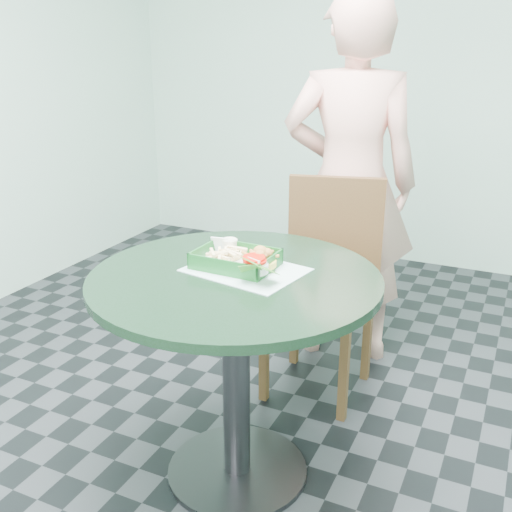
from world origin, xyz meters
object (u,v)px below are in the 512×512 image
at_px(dining_chair, 326,272).
at_px(diner_person, 351,160).
at_px(food_basket, 236,268).
at_px(sauce_ramekin, 229,248).
at_px(cafe_table, 236,328).
at_px(crab_sandwich, 260,262).

xyz_separation_m(dining_chair, diner_person, (-0.01, 0.32, 0.43)).
bearing_deg(food_basket, sauce_ramekin, 129.46).
distance_m(diner_person, sauce_ramekin, 0.93).
relative_size(dining_chair, sauce_ramekin, 17.55).
bearing_deg(dining_chair, food_basket, -112.77).
height_order(cafe_table, crab_sandwich, crab_sandwich).
xyz_separation_m(dining_chair, crab_sandwich, (-0.01, -0.66, 0.27)).
distance_m(diner_person, food_basket, 1.01).
bearing_deg(crab_sandwich, diner_person, 89.93).
height_order(crab_sandwich, sauce_ramekin, crab_sandwich).
height_order(cafe_table, sauce_ramekin, sauce_ramekin).
relative_size(dining_chair, diner_person, 0.48).
bearing_deg(cafe_table, dining_chair, 84.72).
relative_size(diner_person, sauce_ramekin, 36.37).
relative_size(diner_person, crab_sandwich, 18.12).
xyz_separation_m(dining_chair, sauce_ramekin, (-0.17, -0.58, 0.27)).
distance_m(cafe_table, diner_person, 1.12).
distance_m(crab_sandwich, sauce_ramekin, 0.17).
height_order(food_basket, crab_sandwich, crab_sandwich).
distance_m(dining_chair, diner_person, 0.54).
height_order(dining_chair, diner_person, diner_person).
distance_m(cafe_table, dining_chair, 0.74).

